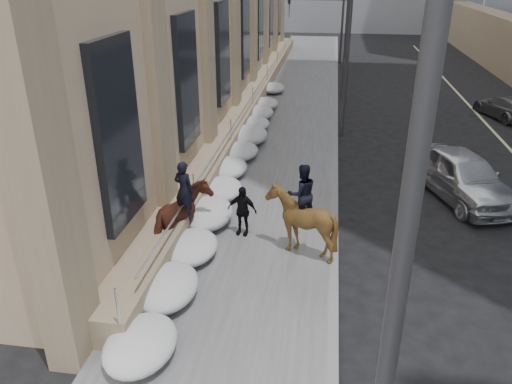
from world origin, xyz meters
TOP-DOWN VIEW (x-y plane):
  - ground at (0.00, 0.00)m, footprint 140.00×140.00m
  - sidewalk at (0.00, 10.00)m, footprint 5.00×80.00m
  - curb at (2.62, 10.00)m, footprint 0.24×80.00m
  - streetlight_near at (2.74, -6.00)m, footprint 1.71×0.24m
  - streetlight_mid at (2.74, 14.00)m, footprint 1.71×0.24m
  - streetlight_far at (2.74, 34.00)m, footprint 1.71×0.24m
  - traffic_signal at (2.07, 22.00)m, footprint 4.10×0.22m
  - snow_bank at (-1.42, 8.11)m, footprint 1.70×18.10m
  - mounted_horse_left at (-1.80, 2.64)m, footprint 1.58×2.31m
  - mounted_horse_right at (1.62, 2.73)m, footprint 2.20×2.30m
  - pedestrian at (-0.19, 3.51)m, footprint 0.97×0.53m
  - car_silver at (7.06, 7.47)m, footprint 3.53×5.42m
  - car_grey at (11.72, 18.45)m, footprint 2.94×4.53m

SIDE VIEW (x-z plane):
  - ground at x=0.00m, z-range 0.00..0.00m
  - sidewalk at x=0.00m, z-range 0.00..0.12m
  - curb at x=2.62m, z-range 0.00..0.12m
  - snow_bank at x=-1.42m, z-range 0.09..0.85m
  - car_grey at x=11.72m, z-range 0.00..1.22m
  - car_silver at x=7.06m, z-range 0.00..1.72m
  - pedestrian at x=-0.19m, z-range 0.12..1.69m
  - mounted_horse_left at x=-1.80m, z-range -0.18..2.38m
  - mounted_horse_right at x=1.62m, z-range -0.10..2.56m
  - traffic_signal at x=2.07m, z-range 1.00..7.00m
  - streetlight_near at x=2.74m, z-range 0.58..8.58m
  - streetlight_mid at x=2.74m, z-range 0.58..8.58m
  - streetlight_far at x=2.74m, z-range 0.58..8.58m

